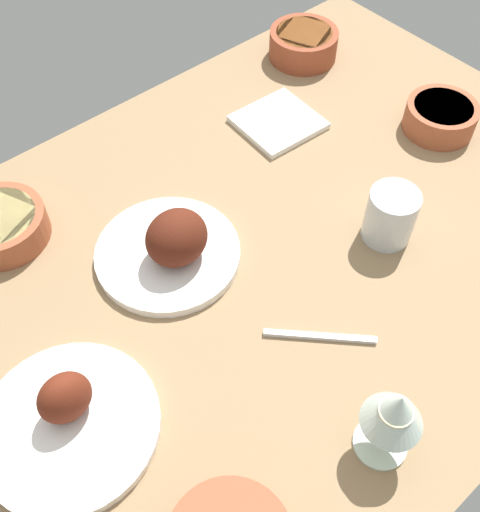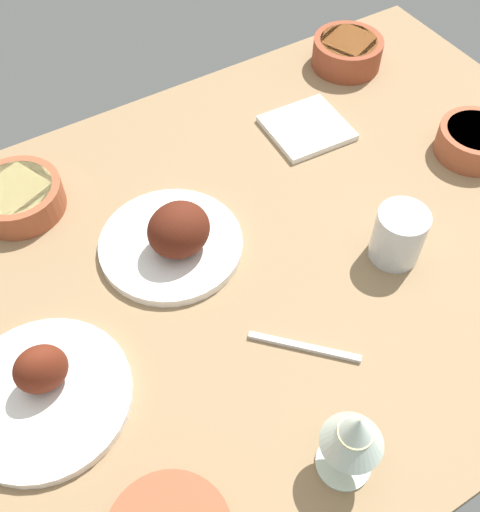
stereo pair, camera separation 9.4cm
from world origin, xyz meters
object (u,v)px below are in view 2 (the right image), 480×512
Objects in this scene: plate_center_main at (43,390)px; water_tumbler at (399,235)px; bowl_cream at (475,141)px; bowl_pasta at (18,196)px; plate_far_side at (175,238)px; fork_loose at (304,347)px; folded_napkin at (307,128)px; wine_glass at (355,434)px; bowl_soup at (347,51)px.

plate_center_main is 2.58× the size of water_tumbler.
bowl_cream is at bearing 3.66° from plate_center_main.
plate_center_main is 1.60× the size of bowl_pasta.
plate_far_side is 26.36cm from fork_loose.
plate_far_side is 1.74× the size of bowl_cream.
plate_center_main is 66.19cm from folded_napkin.
folded_napkin is (32.27, 53.94, -9.33)cm from wine_glass.
bowl_cream is 0.93× the size of folded_napkin.
wine_glass is at bearing -87.12° from plate_far_side.
wine_glass is 1.53× the size of water_tumbler.
water_tumbler is (-27.23, -10.62, 1.71)cm from bowl_cream.
bowl_pasta is at bearing 107.69° from wine_glass.
plate_far_side is at bearing 151.60° from fork_loose.
bowl_soup is 68.23cm from fork_loose.
bowl_cream is 1.44× the size of water_tumbler.
plate_far_side is at bearing 26.37° from plate_center_main.
plate_center_main reaches higher than fork_loose.
plate_center_main reaches higher than bowl_soup.
wine_glass reaches higher than folded_napkin.
wine_glass reaches higher than fork_loose.
bowl_pasta is 1.06× the size of wine_glass.
bowl_soup is at bearing 25.83° from plate_center_main.
bowl_cream is 52.15cm from fork_loose.
plate_center_main is at bearing 174.55° from water_tumbler.
bowl_pasta is at bearing 129.73° from plate_far_side.
plate_far_side is at bearing 147.64° from water_tumbler.
water_tumbler is 31.89cm from folded_napkin.
folded_napkin is (-22.07, 20.59, -2.27)cm from bowl_cream.
wine_glass is at bearing -127.43° from bowl_soup.
bowl_cream is (82.97, 5.30, 0.92)cm from plate_center_main.
plate_center_main is 88.44cm from bowl_soup.
bowl_cream is at bearing 21.31° from water_tumbler.
bowl_pasta is (8.59, 34.79, 0.80)cm from plate_center_main.
plate_center_main is 1.79× the size of bowl_cream.
plate_center_main is (-26.56, -13.17, -1.20)cm from plate_far_side.
bowl_soup is (-3.38, 33.22, 0.32)cm from bowl_cream.
plate_far_side is 1.41× the size of fork_loose.
plate_center_main is 1.69× the size of wine_glass.
wine_glass is 19.36cm from fork_loose.
water_tumbler is 23.27cm from fork_loose.
plate_far_side is at bearing -159.67° from folded_napkin.
wine_glass is (-54.34, -33.35, 7.05)cm from bowl_cream.
plate_center_main is at bearing -154.17° from bowl_soup.
bowl_pasta reaches higher than folded_napkin.
plate_far_side is 56.96cm from bowl_cream.
bowl_soup is at bearing 95.81° from bowl_cream.
plate_center_main is 1.46× the size of fork_loose.
plate_far_side is 28.12cm from bowl_pasta.
plate_far_side is 41.82cm from wine_glass.
plate_far_side is 58.79cm from bowl_soup.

